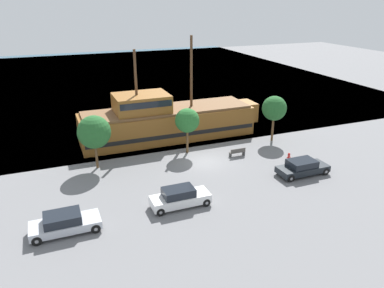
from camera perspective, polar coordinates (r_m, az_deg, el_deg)
ground_plane at (r=36.57m, az=2.10°, el=-2.68°), size 160.00×160.00×0.00m
water_surface at (r=77.17m, az=-11.34°, el=9.91°), size 80.00×80.00×0.00m
pirate_ship at (r=42.23m, az=-4.00°, el=3.58°), size 20.62×5.35×11.19m
moored_boat_dockside at (r=51.61m, az=2.40°, el=5.41°), size 7.43×2.51×1.84m
parked_car_curb_front at (r=28.78m, az=-1.87°, el=-8.14°), size 4.55×1.78×1.53m
parked_car_curb_mid at (r=35.11m, az=16.47°, el=-3.43°), size 4.70×1.98×1.41m
parked_car_curb_rear at (r=27.30m, az=-18.86°, el=-11.31°), size 4.66×2.00×1.43m
fire_hydrant at (r=37.89m, az=14.53°, el=-1.83°), size 0.42×0.25×0.76m
bench_promenade_east at (r=37.87m, az=6.94°, el=-1.24°), size 1.64×0.45×0.85m
tree_row_east at (r=35.06m, az=-14.70°, el=1.76°), size 3.04×3.04×5.09m
tree_row_mideast at (r=37.46m, az=-0.73°, el=3.57°), size 2.46×2.46×4.70m
tree_row_midwest at (r=41.65m, az=12.43°, el=5.31°), size 2.67×2.67×5.07m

